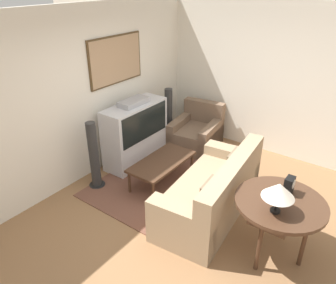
# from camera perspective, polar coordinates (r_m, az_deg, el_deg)

# --- Properties ---
(ground_plane) EXTENTS (12.00, 12.00, 0.00)m
(ground_plane) POSITION_cam_1_polar(r_m,az_deg,el_deg) (4.65, 4.35, -13.85)
(ground_plane) COLOR #8E6642
(wall_back) EXTENTS (12.00, 0.10, 2.70)m
(wall_back) POSITION_cam_1_polar(r_m,az_deg,el_deg) (5.23, -15.26, 7.45)
(wall_back) COLOR silver
(wall_back) RESTS_ON ground_plane
(wall_right) EXTENTS (0.06, 12.00, 2.70)m
(wall_right) POSITION_cam_1_polar(r_m,az_deg,el_deg) (6.16, 18.25, 9.92)
(wall_right) COLOR silver
(wall_right) RESTS_ON ground_plane
(area_rug) EXTENTS (2.40, 1.83, 0.01)m
(area_rug) POSITION_cam_1_polar(r_m,az_deg,el_deg) (5.45, -0.15, -6.62)
(area_rug) COLOR brown
(area_rug) RESTS_ON ground_plane
(tv) EXTENTS (1.23, 0.48, 1.18)m
(tv) POSITION_cam_1_polar(r_m,az_deg,el_deg) (5.77, -5.70, 1.58)
(tv) COLOR silver
(tv) RESTS_ON ground_plane
(couch) EXTENTS (1.99, 1.04, 0.91)m
(couch) POSITION_cam_1_polar(r_m,az_deg,el_deg) (4.65, 7.73, -8.84)
(couch) COLOR #9E8466
(couch) RESTS_ON ground_plane
(armchair) EXTENTS (1.06, 0.94, 0.82)m
(armchair) POSITION_cam_1_polar(r_m,az_deg,el_deg) (6.43, 4.97, 1.57)
(armchair) COLOR brown
(armchair) RESTS_ON ground_plane
(coffee_table) EXTENTS (1.14, 0.57, 0.41)m
(coffee_table) POSITION_cam_1_polar(r_m,az_deg,el_deg) (5.21, -1.05, -3.63)
(coffee_table) COLOR #472D1E
(coffee_table) RESTS_ON ground_plane
(console_table) EXTENTS (1.03, 1.03, 0.77)m
(console_table) POSITION_cam_1_polar(r_m,az_deg,el_deg) (3.99, 18.97, -10.55)
(console_table) COLOR #472D1E
(console_table) RESTS_ON ground_plane
(table_lamp) EXTENTS (0.35, 0.35, 0.36)m
(table_lamp) POSITION_cam_1_polar(r_m,az_deg,el_deg) (3.62, 18.74, -8.04)
(table_lamp) COLOR black
(table_lamp) RESTS_ON console_table
(mantel_clock) EXTENTS (0.15, 0.10, 0.21)m
(mantel_clock) POSITION_cam_1_polar(r_m,az_deg,el_deg) (4.05, 20.34, -7.13)
(mantel_clock) COLOR black
(mantel_clock) RESTS_ON console_table
(speaker_tower_left) EXTENTS (0.26, 0.26, 1.11)m
(speaker_tower_left) POSITION_cam_1_polar(r_m,az_deg,el_deg) (5.19, -12.76, -2.56)
(speaker_tower_left) COLOR black
(speaker_tower_left) RESTS_ON ground_plane
(speaker_tower_right) EXTENTS (0.26, 0.26, 1.11)m
(speaker_tower_right) POSITION_cam_1_polar(r_m,az_deg,el_deg) (6.47, 0.07, 4.34)
(speaker_tower_right) COLOR black
(speaker_tower_right) RESTS_ON ground_plane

